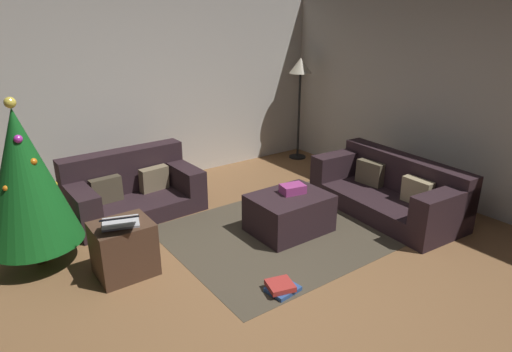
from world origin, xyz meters
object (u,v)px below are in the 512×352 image
at_px(couch_left, 132,190).
at_px(gift_box, 293,189).
at_px(couch_right, 390,191).
at_px(side_table, 124,249).
at_px(book_stack, 282,287).
at_px(ottoman, 289,213).
at_px(christmas_tree, 25,178).
at_px(tv_remote, 296,188).
at_px(laptop, 120,221).
at_px(corner_lamp, 300,74).

bearing_deg(couch_left, gift_box, 129.28).
distance_m(couch_right, gift_box, 1.33).
relative_size(side_table, book_stack, 1.71).
xyz_separation_m(ottoman, christmas_tree, (-2.41, 0.91, 0.67)).
bearing_deg(couch_right, ottoman, 80.65).
distance_m(christmas_tree, book_stack, 2.53).
xyz_separation_m(tv_remote, laptop, (-1.99, 0.06, 0.13)).
distance_m(christmas_tree, side_table, 1.11).
xyz_separation_m(side_table, corner_lamp, (3.64, 1.74, 1.15)).
bearing_deg(side_table, corner_lamp, 25.53).
distance_m(ottoman, christmas_tree, 2.66).
relative_size(ottoman, gift_box, 3.25).
bearing_deg(gift_box, side_table, 173.87).
bearing_deg(ottoman, couch_right, -13.39).
bearing_deg(laptop, couch_right, -8.87).
bearing_deg(side_table, tv_remote, -3.62).
xyz_separation_m(gift_box, book_stack, (-0.86, -0.89, -0.44)).
bearing_deg(book_stack, laptop, 134.91).
bearing_deg(gift_box, laptop, 175.81).
distance_m(couch_left, christmas_tree, 1.46).
relative_size(ottoman, corner_lamp, 0.51).
relative_size(couch_right, book_stack, 6.24).
relative_size(christmas_tree, corner_lamp, 0.98).
xyz_separation_m(ottoman, tv_remote, (0.18, 0.11, 0.23)).
xyz_separation_m(couch_left, book_stack, (0.43, -2.38, -0.24)).
relative_size(couch_right, gift_box, 7.33).
relative_size(couch_left, christmas_tree, 0.95).
distance_m(couch_left, tv_remote, 2.01).
distance_m(couch_right, ottoman, 1.38).
xyz_separation_m(laptop, corner_lamp, (3.66, 1.80, 0.84)).
distance_m(couch_right, book_stack, 2.21).
bearing_deg(laptop, couch_left, 66.68).
bearing_deg(tv_remote, christmas_tree, 155.71).
distance_m(gift_box, laptop, 1.89).
distance_m(ottoman, laptop, 1.86).
bearing_deg(book_stack, couch_right, 13.98).
height_order(couch_left, gift_box, couch_left).
height_order(gift_box, corner_lamp, corner_lamp).
relative_size(couch_right, tv_remote, 11.87).
relative_size(gift_box, tv_remote, 1.62).
distance_m(gift_box, tv_remote, 0.14).
distance_m(couch_right, laptop, 3.21).
xyz_separation_m(couch_right, book_stack, (-2.13, -0.53, -0.23)).
bearing_deg(ottoman, couch_left, 128.72).
distance_m(gift_box, christmas_tree, 2.66).
relative_size(gift_box, side_table, 0.50).
bearing_deg(side_table, christmas_tree, 132.20).
bearing_deg(book_stack, side_table, 132.64).
distance_m(couch_left, corner_lamp, 3.30).
xyz_separation_m(christmas_tree, corner_lamp, (4.25, 1.06, 0.53)).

